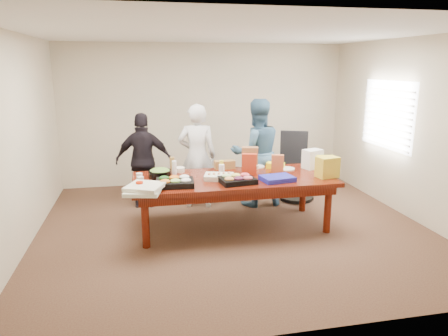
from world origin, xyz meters
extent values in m
cube|color=#47301E|center=(0.00, 0.00, -0.01)|extent=(5.50, 5.00, 0.02)
cube|color=white|center=(0.00, 0.00, 2.71)|extent=(5.50, 5.00, 0.02)
cube|color=beige|center=(0.00, 2.50, 1.35)|extent=(5.50, 0.04, 2.70)
cube|color=beige|center=(0.00, -2.50, 1.35)|extent=(5.50, 0.04, 2.70)
cube|color=beige|center=(-2.75, 0.00, 1.35)|extent=(0.04, 5.00, 2.70)
cube|color=beige|center=(2.75, 0.00, 1.35)|extent=(0.04, 5.00, 2.70)
cube|color=white|center=(2.72, 0.60, 1.50)|extent=(0.03, 1.40, 1.10)
cube|color=beige|center=(2.68, 0.60, 1.50)|extent=(0.04, 1.36, 1.00)
cube|color=#4C1C0F|center=(0.00, 0.00, 0.38)|extent=(2.80, 1.20, 0.75)
cube|color=black|center=(1.36, 1.00, 0.57)|extent=(0.75, 0.75, 1.13)
imported|color=silver|center=(-0.37, 1.02, 0.85)|extent=(0.68, 0.51, 1.70)
imported|color=#385E7C|center=(0.60, 0.91, 0.89)|extent=(0.88, 0.70, 1.77)
imported|color=black|center=(-1.22, 1.19, 0.78)|extent=(0.96, 0.51, 1.56)
cube|color=black|center=(-0.84, -0.25, 0.79)|extent=(0.52, 0.42, 0.07)
cube|color=black|center=(-0.01, -0.29, 0.79)|extent=(0.51, 0.42, 0.07)
cube|color=silver|center=(-0.22, -0.06, 0.78)|extent=(0.46, 0.39, 0.07)
cylinder|color=black|center=(-1.02, 0.19, 0.80)|extent=(0.40, 0.40, 0.10)
cube|color=#1E1F99|center=(0.55, -0.30, 0.78)|extent=(0.47, 0.38, 0.06)
cube|color=red|center=(0.25, 0.08, 0.90)|extent=(0.23, 0.14, 0.31)
cube|color=yellow|center=(1.30, -0.11, 0.89)|extent=(0.20, 0.12, 0.28)
cube|color=#CC6130|center=(0.68, 0.08, 0.89)|extent=(0.19, 0.13, 0.28)
cylinder|color=white|center=(-0.11, 0.27, 0.81)|extent=(0.10, 0.10, 0.13)
cylinder|color=yellow|center=(-0.11, 0.32, 0.84)|extent=(0.07, 0.07, 0.18)
cylinder|color=olive|center=(-0.82, 0.49, 0.86)|extent=(0.09, 0.09, 0.22)
cylinder|color=white|center=(-0.80, 0.34, 0.85)|extent=(0.08, 0.08, 0.20)
cube|color=yellow|center=(0.75, 0.38, 0.79)|extent=(0.30, 0.27, 0.09)
cube|color=olive|center=(-0.02, 0.52, 0.81)|extent=(0.32, 0.15, 0.12)
cube|color=#935B33|center=(0.37, 0.50, 0.91)|extent=(0.27, 0.19, 0.32)
cylinder|color=#B21A00|center=(-1.30, -0.40, 0.81)|extent=(0.09, 0.09, 0.12)
cylinder|color=silver|center=(-1.28, -0.15, 0.81)|extent=(0.09, 0.09, 0.12)
cylinder|color=white|center=(-1.30, 0.04, 0.81)|extent=(0.10, 0.10, 0.12)
cube|color=silver|center=(-1.26, -0.50, 0.77)|extent=(0.50, 0.50, 0.05)
cube|color=beige|center=(-1.23, -0.47, 0.82)|extent=(0.56, 0.56, 0.05)
cylinder|color=silver|center=(0.89, 0.29, 0.76)|extent=(0.32, 0.32, 0.02)
cylinder|color=silver|center=(0.48, 0.52, 0.76)|extent=(0.28, 0.28, 0.02)
cylinder|color=beige|center=(0.43, 0.44, 0.78)|extent=(0.18, 0.18, 0.06)
cylinder|color=white|center=(-0.72, 0.45, 0.78)|extent=(0.19, 0.19, 0.07)
cube|color=white|center=(1.30, 0.26, 0.90)|extent=(0.32, 0.27, 0.29)
cube|color=yellow|center=(1.30, -0.26, 0.90)|extent=(0.32, 0.25, 0.29)
camera|label=1|loc=(-1.26, -5.47, 2.29)|focal=33.04mm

